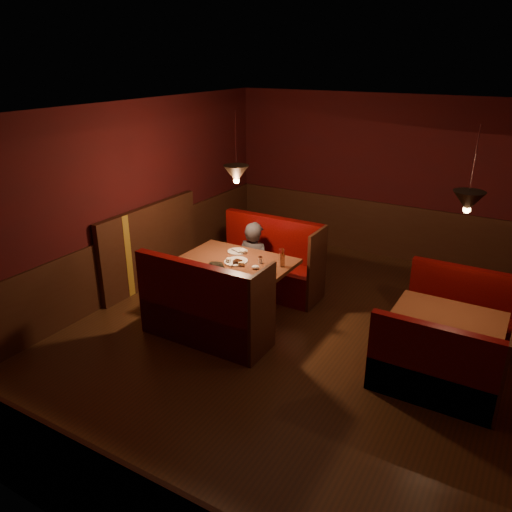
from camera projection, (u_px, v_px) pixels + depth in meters
The scene contains 9 objects.
room at pixel (287, 261), 6.36m from camera, with size 6.02×7.02×2.92m.
main_table at pixel (239, 272), 7.04m from camera, with size 1.56×0.95×1.10m.
main_bench_far at pixel (270, 268), 7.84m from camera, with size 1.72×0.61×1.17m.
main_bench_near at pixel (203, 316), 6.42m from camera, with size 1.72×0.61×1.17m.
second_table at pixel (447, 328), 5.86m from camera, with size 1.23×0.79×0.69m.
second_bench_far at pixel (458, 317), 6.52m from camera, with size 1.36×0.51×0.97m.
second_bench_near at pixel (434, 375), 5.34m from camera, with size 1.36×0.51×0.97m.
diner_a at pixel (254, 248), 7.55m from camera, with size 0.56×0.37×1.54m, color #2D2C31.
diner_b at pixel (218, 288), 6.43m from camera, with size 0.68×0.53×1.40m, color #312B1F.
Camera 1 is at (2.34, -5.22, 3.50)m, focal length 35.00 mm.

